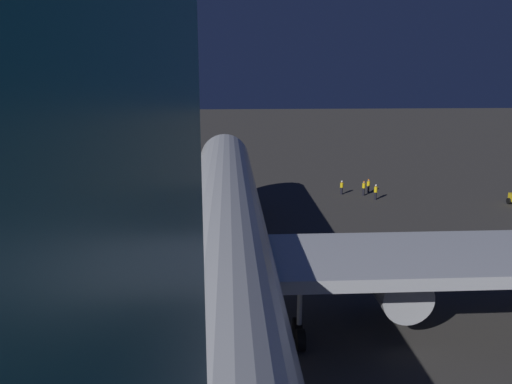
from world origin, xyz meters
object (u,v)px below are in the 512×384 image
Objects in this scene: jet_bridge at (85,177)px; traffic_cone_nose_starboard at (206,199)px; ground_crew_by_belt_loader at (368,185)px; airliner_at_gate at (222,251)px; traffic_cone_nose_port at (244,198)px; ground_crew_by_tug at (364,188)px; ground_crew_marshaller_fwd at (342,187)px; ground_crew_near_nose_gear at (376,191)px.

jet_bridge is 42.84× the size of traffic_cone_nose_starboard.
ground_crew_by_belt_loader is 3.18× the size of traffic_cone_nose_starboard.
jet_bridge is (12.56, -19.10, 0.14)m from airliner_at_gate.
airliner_at_gate is 31.00m from traffic_cone_nose_starboard.
traffic_cone_nose_port is (-14.76, -11.41, -5.15)m from jet_bridge.
traffic_cone_nose_starboard is (18.92, 1.62, -0.73)m from ground_crew_by_tug.
ground_crew_marshaller_fwd reaches higher than traffic_cone_nose_port.
ground_crew_marshaller_fwd is (3.41, -2.74, -0.06)m from ground_crew_near_nose_gear.
traffic_cone_nose_starboard is at bearing 8.46° from ground_crew_by_belt_loader.
airliner_at_gate is at bearing 66.65° from ground_crew_marshaller_fwd.
jet_bridge is at bearing 23.99° from ground_crew_by_tug.
jet_bridge is 13.50× the size of ground_crew_marshaller_fwd.
ground_crew_marshaller_fwd is (3.48, 0.62, -0.00)m from ground_crew_by_belt_loader.
airliner_at_gate reaches higher than ground_crew_marshaller_fwd.
ground_crew_near_nose_gear is 1.02× the size of ground_crew_by_tug.
traffic_cone_nose_starboard is at bearing -132.24° from jet_bridge.
traffic_cone_nose_port is (14.52, 1.62, -0.73)m from ground_crew_by_tug.
airliner_at_gate is 35.95× the size of ground_crew_marshaller_fwd.
jet_bridge reaches higher than traffic_cone_nose_starboard.
jet_bridge reaches higher than ground_crew_near_nose_gear.
airliner_at_gate is at bearing 62.51° from ground_crew_by_tug.
traffic_cone_nose_port is at bearing 6.38° from ground_crew_by_tug.
airliner_at_gate is at bearing 59.71° from ground_crew_near_nose_gear.
ground_crew_by_belt_loader is at bearing -171.54° from traffic_cone_nose_starboard.
traffic_cone_nose_port is (15.46, 2.95, -0.69)m from ground_crew_by_belt_loader.
ground_crew_near_nose_gear is 4.37m from ground_crew_marshaller_fwd.
ground_crew_marshaller_fwd is 2.64m from ground_crew_by_tug.
ground_crew_by_tug is at bearing 164.29° from ground_crew_marshaller_fwd.
ground_crew_by_belt_loader is at bearing -91.24° from ground_crew_near_nose_gear.
traffic_cone_nose_port is 4.40m from traffic_cone_nose_starboard.
ground_crew_marshaller_fwd is (-14.18, -32.85, -4.33)m from airliner_at_gate.
ground_crew_by_tug reaches higher than traffic_cone_nose_port.
jet_bridge is at bearing 20.06° from ground_crew_near_nose_gear.
airliner_at_gate is 38.08m from ground_crew_by_belt_loader.
jet_bridge is 32.39m from ground_crew_near_nose_gear.
airliner_at_gate reaches higher than ground_crew_near_nose_gear.
jet_bridge is 33.75m from ground_crew_by_belt_loader.
traffic_cone_nose_starboard is (2.20, -30.51, -5.02)m from airliner_at_gate.
ground_crew_by_belt_loader is 3.18× the size of traffic_cone_nose_port.
ground_crew_marshaller_fwd is 0.96× the size of ground_crew_by_tug.
traffic_cone_nose_port and traffic_cone_nose_starboard have the same top height.
traffic_cone_nose_starboard is (19.79, -0.40, -0.74)m from ground_crew_near_nose_gear.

